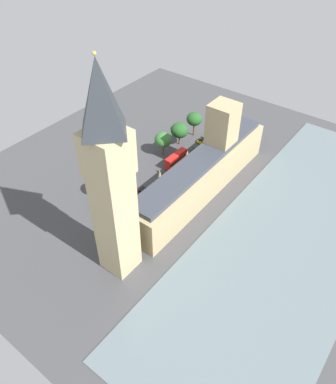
% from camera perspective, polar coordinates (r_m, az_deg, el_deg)
% --- Properties ---
extents(ground_plane, '(146.09, 146.09, 0.00)m').
position_cam_1_polar(ground_plane, '(132.17, 4.00, 0.57)').
color(ground_plane, '#424244').
extents(river_thames, '(43.88, 131.49, 0.25)m').
position_cam_1_polar(river_thames, '(122.02, 18.21, -6.11)').
color(river_thames, slate).
rests_on(river_thames, ground).
extents(parliament_building, '(12.09, 65.32, 27.97)m').
position_cam_1_polar(parliament_building, '(127.66, 5.38, 3.36)').
color(parliament_building, tan).
rests_on(parliament_building, ground).
extents(clock_tower, '(9.46, 9.46, 60.24)m').
position_cam_1_polar(clock_tower, '(87.75, -8.69, 2.17)').
color(clock_tower, tan).
rests_on(clock_tower, ground).
extents(car_yellow_cab_far_end, '(1.99, 4.51, 1.74)m').
position_cam_1_polar(car_yellow_cab_far_end, '(155.25, 5.10, 7.81)').
color(car_yellow_cab_far_end, gold).
rests_on(car_yellow_cab_far_end, ground).
extents(car_black_trailing, '(2.10, 4.60, 1.74)m').
position_cam_1_polar(car_black_trailing, '(148.07, 3.88, 6.05)').
color(car_black_trailing, black).
rests_on(car_black_trailing, ground).
extents(double_decker_bus_midblock, '(2.72, 10.52, 4.75)m').
position_cam_1_polar(double_decker_bus_midblock, '(140.98, 1.20, 4.99)').
color(double_decker_bus_midblock, red).
rests_on(double_decker_bus_midblock, ground).
extents(car_silver_by_river_gate, '(1.83, 4.71, 1.74)m').
position_cam_1_polar(car_silver_by_river_gate, '(135.07, -0.65, 2.21)').
color(car_silver_by_river_gate, '#B7B7BC').
rests_on(car_silver_by_river_gate, ground).
extents(car_blue_corner, '(1.97, 4.77, 1.74)m').
position_cam_1_polar(car_blue_corner, '(129.98, -3.89, 0.26)').
color(car_blue_corner, navy).
rests_on(car_blue_corner, ground).
extents(double_decker_bus_leading, '(2.77, 10.54, 4.75)m').
position_cam_1_polar(double_decker_bus_leading, '(123.62, -6.48, -1.43)').
color(double_decker_bus_leading, '#B20C0F').
rests_on(double_decker_bus_leading, ground).
extents(pedestrian_opposite_hall, '(0.46, 0.57, 1.62)m').
position_cam_1_polar(pedestrian_opposite_hall, '(149.95, 7.05, 6.24)').
color(pedestrian_opposite_hall, maroon).
rests_on(pedestrian_opposite_hall, ground).
extents(pedestrian_near_tower, '(0.59, 0.67, 1.67)m').
position_cam_1_polar(pedestrian_near_tower, '(129.35, -0.55, 0.05)').
color(pedestrian_near_tower, '#336B60').
rests_on(pedestrian_near_tower, ground).
extents(pedestrian_under_trees, '(0.69, 0.70, 1.68)m').
position_cam_1_polar(pedestrian_under_trees, '(142.02, 4.28, 4.24)').
color(pedestrian_under_trees, maroon).
rests_on(pedestrian_under_trees, ground).
extents(plane_tree_kerbside, '(6.07, 6.07, 9.60)m').
position_cam_1_polar(plane_tree_kerbside, '(125.91, -9.88, 1.69)').
color(plane_tree_kerbside, brown).
rests_on(plane_tree_kerbside, ground).
extents(plane_tree_slot_10, '(6.99, 6.99, 9.35)m').
position_cam_1_polar(plane_tree_slot_10, '(150.48, 1.74, 9.26)').
color(plane_tree_slot_10, brown).
rests_on(plane_tree_slot_10, ground).
extents(plane_tree_slot_11, '(6.55, 6.55, 9.48)m').
position_cam_1_polar(plane_tree_slot_11, '(144.18, -0.73, 7.86)').
color(plane_tree_slot_11, brown).
rests_on(plane_tree_slot_11, ground).
extents(plane_tree_slot_12, '(6.31, 6.31, 10.26)m').
position_cam_1_polar(plane_tree_slot_12, '(155.84, 3.97, 10.89)').
color(plane_tree_slot_12, brown).
rests_on(plane_tree_slot_12, ground).
extents(street_lamp_slot_13, '(0.56, 0.56, 6.85)m').
position_cam_1_polar(street_lamp_slot_13, '(127.75, -8.23, 1.27)').
color(street_lamp_slot_13, black).
rests_on(street_lamp_slot_13, ground).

